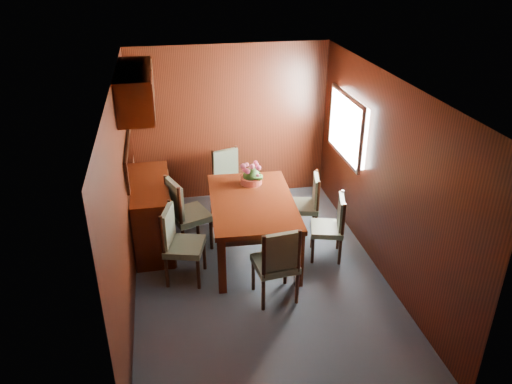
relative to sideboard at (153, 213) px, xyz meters
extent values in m
plane|color=#36404A|center=(1.25, -1.00, -0.45)|extent=(4.50, 4.50, 0.00)
cube|color=black|center=(-0.25, -1.00, 0.75)|extent=(0.02, 4.50, 2.40)
cube|color=black|center=(2.75, -1.00, 0.75)|extent=(0.02, 4.50, 2.40)
cube|color=black|center=(1.25, 1.25, 0.75)|extent=(3.00, 0.02, 2.40)
cube|color=black|center=(1.25, -3.25, 0.75)|extent=(3.00, 0.02, 2.40)
cube|color=black|center=(1.25, -1.00, 1.95)|extent=(3.00, 4.50, 0.02)
cube|color=white|center=(2.73, 0.10, 1.00)|extent=(0.14, 1.10, 0.80)
cube|color=#B2B2B7|center=(2.66, 0.10, 1.00)|extent=(0.04, 1.20, 0.90)
cube|color=black|center=(-0.22, 0.00, 0.83)|extent=(0.03, 1.36, 0.41)
cube|color=silver|center=(-0.20, 0.00, 0.83)|extent=(0.01, 1.30, 0.35)
cube|color=black|center=(-0.05, 0.00, 1.68)|extent=(0.40, 1.40, 0.50)
cube|color=black|center=(0.00, 0.00, 0.00)|extent=(0.48, 1.40, 0.90)
cube|color=black|center=(0.77, -1.26, -0.09)|extent=(0.10, 0.10, 0.72)
cube|color=black|center=(1.67, -1.31, -0.09)|extent=(0.10, 0.10, 0.72)
cube|color=black|center=(0.85, 0.28, -0.09)|extent=(0.10, 0.10, 0.72)
cube|color=black|center=(1.75, 0.23, -0.09)|extent=(0.10, 0.10, 0.72)
cube|color=black|center=(1.26, -0.51, 0.22)|extent=(1.00, 1.59, 0.10)
cube|color=black|center=(1.26, -0.51, 0.30)|extent=(1.13, 1.72, 0.06)
cylinder|color=black|center=(0.24, -0.66, -0.26)|extent=(0.04, 0.04, 0.39)
cylinder|color=black|center=(0.13, -1.05, -0.26)|extent=(0.04, 0.04, 0.39)
cylinder|color=black|center=(0.60, -0.77, -0.26)|extent=(0.04, 0.04, 0.39)
cylinder|color=black|center=(0.50, -1.15, -0.26)|extent=(0.04, 0.04, 0.39)
cube|color=#56674E|center=(0.37, -0.91, 0.00)|extent=(0.55, 0.56, 0.08)
cylinder|color=black|center=(0.23, -0.66, 0.26)|extent=(0.04, 0.04, 0.52)
cylinder|color=black|center=(0.12, -1.04, 0.26)|extent=(0.04, 0.04, 0.52)
cube|color=#56674E|center=(0.20, -0.86, 0.28)|extent=(0.17, 0.42, 0.44)
cylinder|color=black|center=(0.22, -0.07, -0.24)|extent=(0.05, 0.05, 0.41)
cylinder|color=black|center=(0.37, -0.47, -0.24)|extent=(0.05, 0.05, 0.41)
cylinder|color=black|center=(0.59, 0.07, -0.24)|extent=(0.05, 0.05, 0.41)
cylinder|color=black|center=(0.74, -0.32, -0.24)|extent=(0.05, 0.05, 0.41)
cube|color=#56674E|center=(0.48, -0.20, 0.02)|extent=(0.61, 0.62, 0.08)
cylinder|color=black|center=(0.21, -0.08, 0.30)|extent=(0.05, 0.05, 0.55)
cylinder|color=black|center=(0.36, -0.47, 0.30)|extent=(0.05, 0.05, 0.55)
cube|color=#56674E|center=(0.30, -0.27, 0.32)|extent=(0.22, 0.44, 0.46)
cylinder|color=black|center=(2.30, -0.98, -0.27)|extent=(0.04, 0.04, 0.35)
cylinder|color=black|center=(2.40, -0.64, -0.27)|extent=(0.04, 0.04, 0.35)
cylinder|color=black|center=(1.97, -0.89, -0.27)|extent=(0.04, 0.04, 0.35)
cylinder|color=black|center=(2.07, -0.54, -0.27)|extent=(0.04, 0.04, 0.35)
cube|color=#56674E|center=(2.18, -0.76, -0.04)|extent=(0.49, 0.51, 0.07)
cylinder|color=black|center=(2.31, -0.99, 0.19)|extent=(0.04, 0.04, 0.47)
cylinder|color=black|center=(2.41, -0.64, 0.19)|extent=(0.04, 0.04, 0.47)
cube|color=#56674E|center=(2.34, -0.81, 0.21)|extent=(0.15, 0.38, 0.40)
cylinder|color=black|center=(2.18, -0.34, -0.27)|extent=(0.04, 0.04, 0.36)
cylinder|color=black|center=(2.26, 0.01, -0.27)|extent=(0.04, 0.04, 0.36)
cylinder|color=black|center=(1.84, -0.27, -0.27)|extent=(0.04, 0.04, 0.36)
cylinder|color=black|center=(1.92, 0.09, -0.27)|extent=(0.04, 0.04, 0.36)
cube|color=#56674E|center=(2.05, -0.13, -0.04)|extent=(0.48, 0.50, 0.07)
cylinder|color=black|center=(2.19, -0.35, 0.20)|extent=(0.04, 0.04, 0.47)
cylinder|color=black|center=(2.27, 0.01, 0.20)|extent=(0.04, 0.04, 0.47)
cube|color=#56674E|center=(2.21, -0.16, 0.22)|extent=(0.14, 0.39, 0.40)
cylinder|color=black|center=(1.17, -1.67, -0.25)|extent=(0.04, 0.04, 0.39)
cylinder|color=black|center=(1.57, -1.62, -0.25)|extent=(0.04, 0.04, 0.39)
cylinder|color=black|center=(1.13, -1.29, -0.25)|extent=(0.04, 0.04, 0.39)
cylinder|color=black|center=(1.52, -1.25, -0.25)|extent=(0.04, 0.04, 0.39)
cube|color=#56674E|center=(1.35, -1.46, 0.00)|extent=(0.51, 0.49, 0.08)
cylinder|color=black|center=(1.17, -1.68, 0.26)|extent=(0.04, 0.04, 0.52)
cylinder|color=black|center=(1.57, -1.63, 0.26)|extent=(0.04, 0.04, 0.52)
cube|color=#56674E|center=(1.37, -1.64, 0.28)|extent=(0.42, 0.11, 0.44)
cylinder|color=black|center=(1.29, 0.97, -0.26)|extent=(0.04, 0.04, 0.38)
cylinder|color=black|center=(0.92, 0.85, -0.26)|extent=(0.04, 0.04, 0.38)
cylinder|color=black|center=(1.40, 0.63, -0.26)|extent=(0.04, 0.04, 0.38)
cylinder|color=black|center=(1.04, 0.50, -0.26)|extent=(0.04, 0.04, 0.38)
cube|color=#56674E|center=(1.16, 0.74, -0.02)|extent=(0.55, 0.54, 0.08)
cylinder|color=black|center=(1.28, 0.98, 0.23)|extent=(0.04, 0.04, 0.50)
cylinder|color=black|center=(0.92, 0.86, 0.23)|extent=(0.04, 0.04, 0.50)
cube|color=#56674E|center=(1.11, 0.90, 0.25)|extent=(0.40, 0.18, 0.42)
cylinder|color=#C9503D|center=(1.34, -0.03, 0.38)|extent=(0.29, 0.29, 0.09)
sphere|color=#284E1A|center=(1.34, -0.03, 0.45)|extent=(0.22, 0.22, 0.22)
camera|label=1|loc=(0.26, -5.98, 3.25)|focal=35.00mm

